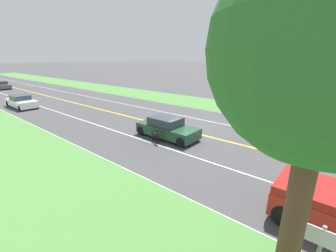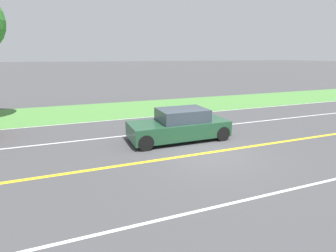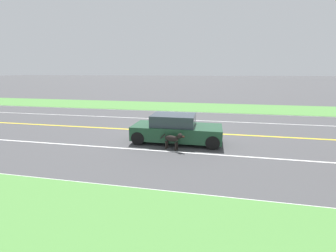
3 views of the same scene
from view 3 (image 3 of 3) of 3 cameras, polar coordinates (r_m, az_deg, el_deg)
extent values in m
plane|color=#424244|center=(13.66, 1.85, -1.45)|extent=(400.00, 400.00, 0.00)
cube|color=yellow|center=(13.66, 1.85, -1.43)|extent=(0.18, 160.00, 0.01)
cube|color=white|center=(7.31, -7.63, -15.53)|extent=(0.14, 160.00, 0.01)
cube|color=white|center=(20.44, 5.11, 3.58)|extent=(0.14, 160.00, 0.01)
cube|color=white|center=(10.38, -1.37, -6.35)|extent=(0.10, 160.00, 0.01)
cube|color=white|center=(17.03, 3.80, 1.57)|extent=(0.10, 160.00, 0.01)
cube|color=#4C843D|center=(23.38, 5.93, 4.85)|extent=(6.00, 160.00, 0.03)
cube|color=#1E472D|center=(11.56, 2.28, -1.51)|extent=(1.85, 4.51, 0.70)
cube|color=#2D3842|center=(11.44, 1.42, 1.58)|extent=(1.59, 2.16, 0.56)
cylinder|color=black|center=(10.68, 11.25, -4.16)|extent=(0.22, 0.67, 0.67)
cylinder|color=black|center=(11.26, -7.60, -3.09)|extent=(0.22, 0.67, 0.67)
cylinder|color=black|center=(12.29, 11.31, -1.82)|extent=(0.22, 0.67, 0.67)
cylinder|color=black|center=(12.79, -5.20, -0.99)|extent=(0.22, 0.67, 0.67)
ellipsoid|color=black|center=(10.44, 0.91, -3.19)|extent=(0.43, 0.76, 0.28)
cylinder|color=black|center=(10.37, 1.94, -5.27)|extent=(0.08, 0.08, 0.39)
cylinder|color=black|center=(10.59, -0.51, -4.86)|extent=(0.08, 0.08, 0.39)
cylinder|color=black|center=(10.50, 2.33, -5.02)|extent=(0.08, 0.08, 0.39)
cylinder|color=black|center=(10.72, -0.09, -4.62)|extent=(0.08, 0.08, 0.39)
cylinder|color=black|center=(10.28, 2.43, -2.81)|extent=(0.20, 0.23, 0.19)
sphere|color=black|center=(10.20, 3.08, -2.54)|extent=(0.31, 0.31, 0.24)
ellipsoid|color=#331E14|center=(10.14, 3.94, -2.76)|extent=(0.14, 0.14, 0.09)
cone|color=black|center=(10.12, 2.86, -2.12)|extent=(0.10, 0.10, 0.11)
cone|color=black|center=(10.24, 3.18, -1.94)|extent=(0.10, 0.10, 0.11)
cylinder|color=black|center=(10.64, -1.35, -2.62)|extent=(0.13, 0.27, 0.27)
camera|label=1|loc=(8.18, 107.56, 10.42)|focal=24.00mm
camera|label=2|loc=(21.80, 19.52, 13.36)|focal=28.00mm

